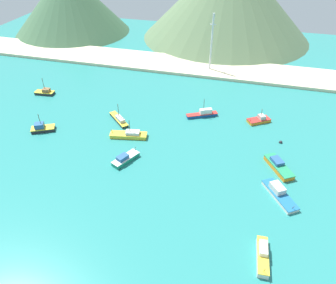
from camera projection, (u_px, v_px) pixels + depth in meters
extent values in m
cube|color=teal|center=(160.00, 193.00, 77.53)|extent=(260.00, 280.00, 0.50)
cube|color=silver|center=(262.00, 257.00, 62.27)|extent=(2.58, 8.72, 1.28)
cube|color=gold|center=(263.00, 255.00, 61.83)|extent=(2.63, 8.89, 0.20)
cube|color=silver|center=(263.00, 248.00, 62.31)|extent=(1.76, 3.47, 1.04)
cylinder|color=#4C3823|center=(264.00, 270.00, 58.30)|extent=(0.16, 0.73, 1.73)
cube|color=#232328|center=(43.00, 129.00, 98.63)|extent=(7.55, 5.86, 0.97)
cube|color=gold|center=(43.00, 128.00, 98.28)|extent=(7.71, 5.98, 0.20)
cube|color=#28568C|center=(39.00, 126.00, 97.63)|extent=(3.46, 3.30, 1.55)
cylinder|color=#4C3823|center=(39.00, 119.00, 96.27)|extent=(0.17, 0.17, 3.31)
cube|color=#198466|center=(126.00, 159.00, 86.68)|extent=(5.97, 8.37, 1.08)
cube|color=white|center=(126.00, 157.00, 86.30)|extent=(6.09, 8.54, 0.20)
cube|color=#28568C|center=(123.00, 157.00, 85.31)|extent=(3.18, 3.70, 1.08)
cylinder|color=#4C3823|center=(135.00, 150.00, 88.08)|extent=(0.39, 0.62, 1.46)
cube|color=gold|center=(129.00, 135.00, 95.85)|extent=(11.28, 5.00, 0.98)
cube|color=gold|center=(128.00, 134.00, 95.50)|extent=(11.51, 5.10, 0.20)
cube|color=beige|center=(133.00, 133.00, 95.07)|extent=(4.47, 3.00, 0.95)
cylinder|color=#4C3823|center=(112.00, 132.00, 95.46)|extent=(0.59, 0.22, 1.33)
cylinder|color=#4C3823|center=(129.00, 126.00, 93.72)|extent=(0.18, 0.18, 3.77)
cube|color=#14478C|center=(202.00, 115.00, 105.37)|extent=(10.01, 6.35, 0.86)
cube|color=red|center=(202.00, 114.00, 105.05)|extent=(10.21, 6.48, 0.20)
cube|color=silver|center=(206.00, 111.00, 104.73)|extent=(4.26, 3.13, 1.59)
cylinder|color=#4C3823|center=(204.00, 104.00, 102.96)|extent=(0.13, 0.13, 3.92)
cube|color=orange|center=(259.00, 121.00, 102.64)|extent=(7.69, 6.50, 0.89)
cube|color=red|center=(259.00, 119.00, 102.31)|extent=(7.84, 6.63, 0.20)
cube|color=#B2ADA3|center=(262.00, 117.00, 102.10)|extent=(2.78, 2.92, 1.27)
cylinder|color=#4C3823|center=(250.00, 120.00, 101.20)|extent=(0.52, 0.40, 1.22)
cylinder|color=#4C3823|center=(262.00, 112.00, 100.95)|extent=(0.14, 0.14, 2.30)
cube|color=silver|center=(280.00, 196.00, 75.85)|extent=(8.60, 10.71, 0.84)
cube|color=#1E669E|center=(280.00, 194.00, 75.54)|extent=(8.78, 10.92, 0.20)
cube|color=beige|center=(278.00, 188.00, 76.07)|extent=(4.03, 4.41, 1.48)
cylinder|color=#4C3823|center=(293.00, 207.00, 71.55)|extent=(0.38, 0.49, 1.14)
cube|color=orange|center=(279.00, 167.00, 83.84)|extent=(7.87, 10.07, 1.26)
cube|color=#238C5B|center=(279.00, 165.00, 83.41)|extent=(8.03, 10.27, 0.20)
cube|color=#28568C|center=(277.00, 161.00, 84.04)|extent=(3.88, 4.25, 0.89)
cube|color=#232328|center=(119.00, 120.00, 103.17)|extent=(8.83, 8.51, 0.72)
cube|color=gold|center=(119.00, 119.00, 102.89)|extent=(9.00, 8.68, 0.20)
cube|color=#B2ADA3|center=(120.00, 119.00, 101.65)|extent=(4.20, 4.09, 1.05)
cylinder|color=#4C3823|center=(118.00, 110.00, 100.59)|extent=(0.15, 0.15, 4.48)
cube|color=#232328|center=(45.00, 93.00, 118.04)|extent=(7.12, 3.48, 0.88)
cube|color=gold|center=(44.00, 92.00, 117.72)|extent=(7.27, 3.55, 0.20)
cube|color=brown|center=(46.00, 90.00, 117.20)|extent=(2.74, 2.35, 1.18)
cylinder|color=#4C3823|center=(43.00, 84.00, 115.68)|extent=(0.17, 0.17, 4.14)
sphere|color=#232328|center=(281.00, 142.00, 93.57)|extent=(1.04, 1.04, 1.04)
cube|color=beige|center=(210.00, 68.00, 136.40)|extent=(247.00, 19.86, 1.20)
cone|color=#3D6042|center=(69.00, 1.00, 168.82)|extent=(62.19, 62.19, 32.21)
cylinder|color=silver|center=(211.00, 44.00, 127.85)|extent=(0.76, 0.76, 23.75)
cylinder|color=silver|center=(213.00, 24.00, 123.34)|extent=(2.38, 0.38, 0.38)
cylinder|color=silver|center=(212.00, 37.00, 126.16)|extent=(0.38, 1.90, 0.38)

